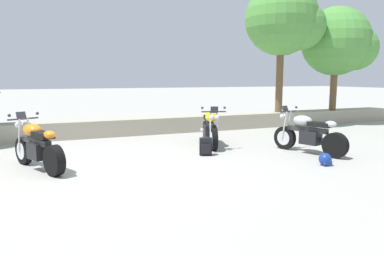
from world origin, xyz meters
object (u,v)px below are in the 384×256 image
(motorcycle_yellow_centre, at_px, (210,129))
(motorcycle_silver_far_right, at_px, (308,134))
(rider_helmet, at_px, (325,159))
(leafy_tree_mid_right, at_px, (286,21))
(rider_backpack, at_px, (206,146))
(motorcycle_orange_near_left, at_px, (37,147))
(leafy_tree_far_right, at_px, (340,43))

(motorcycle_yellow_centre, height_order, motorcycle_silver_far_right, same)
(rider_helmet, distance_m, leafy_tree_mid_right, 7.81)
(motorcycle_silver_far_right, bearing_deg, rider_backpack, 163.59)
(motorcycle_silver_far_right, height_order, rider_backpack, motorcycle_silver_far_right)
(rider_helmet, bearing_deg, rider_backpack, 135.59)
(motorcycle_orange_near_left, distance_m, leafy_tree_mid_right, 10.50)
(motorcycle_orange_near_left, bearing_deg, motorcycle_silver_far_right, -7.38)
(leafy_tree_mid_right, bearing_deg, rider_backpack, -142.92)
(rider_helmet, distance_m, leafy_tree_far_right, 8.80)
(motorcycle_silver_far_right, height_order, leafy_tree_far_right, leafy_tree_far_right)
(rider_helmet, bearing_deg, leafy_tree_far_right, 44.44)
(motorcycle_yellow_centre, bearing_deg, leafy_tree_mid_right, 31.60)
(motorcycle_orange_near_left, distance_m, rider_backpack, 3.86)
(rider_backpack, bearing_deg, rider_helmet, -44.41)
(motorcycle_orange_near_left, distance_m, motorcycle_yellow_centre, 4.64)
(rider_backpack, distance_m, rider_helmet, 2.81)
(motorcycle_yellow_centre, height_order, leafy_tree_far_right, leafy_tree_far_right)
(rider_helmet, relative_size, leafy_tree_far_right, 0.07)
(rider_backpack, relative_size, rider_helmet, 1.68)
(rider_helmet, bearing_deg, leafy_tree_mid_right, 61.52)
(leafy_tree_mid_right, distance_m, leafy_tree_far_right, 2.76)
(motorcycle_yellow_centre, distance_m, leafy_tree_mid_right, 6.46)
(motorcycle_orange_near_left, bearing_deg, rider_helmet, -19.26)
(rider_helmet, relative_size, leafy_tree_mid_right, 0.06)
(leafy_tree_far_right, bearing_deg, leafy_tree_mid_right, 176.29)
(rider_backpack, height_order, leafy_tree_mid_right, leafy_tree_mid_right)
(motorcycle_yellow_centre, xyz_separation_m, leafy_tree_mid_right, (4.55, 2.80, 3.64))
(leafy_tree_mid_right, relative_size, leafy_tree_far_right, 1.18)
(motorcycle_orange_near_left, xyz_separation_m, motorcycle_yellow_centre, (4.52, 1.06, 0.00))
(motorcycle_yellow_centre, bearing_deg, leafy_tree_far_right, 20.06)
(leafy_tree_far_right, bearing_deg, rider_helmet, -135.56)
(rider_backpack, relative_size, leafy_tree_far_right, 0.11)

